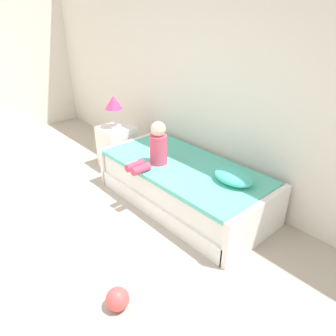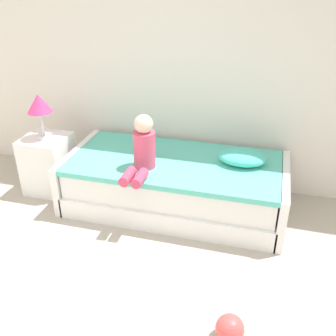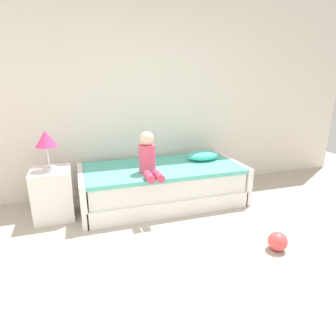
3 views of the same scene
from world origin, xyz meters
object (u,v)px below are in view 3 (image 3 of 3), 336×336
at_px(bed, 162,184).
at_px(nightstand, 53,194).
at_px(child_figure, 148,157).
at_px(pillow, 202,156).
at_px(toy_ball, 278,241).
at_px(table_lamp, 46,141).

xyz_separation_m(bed, nightstand, (-1.35, -0.04, 0.05)).
bearing_deg(child_figure, nightstand, 170.27).
distance_m(bed, nightstand, 1.35).
distance_m(nightstand, pillow, 1.99).
height_order(nightstand, child_figure, child_figure).
height_order(nightstand, toy_ball, nightstand).
xyz_separation_m(table_lamp, child_figure, (1.11, -0.19, -0.23)).
distance_m(child_figure, toy_ball, 1.66).
distance_m(nightstand, child_figure, 1.20).
distance_m(table_lamp, pillow, 2.01).
bearing_deg(pillow, nightstand, -175.98).
xyz_separation_m(bed, toy_ball, (0.73, -1.43, -0.15)).
xyz_separation_m(bed, child_figure, (-0.24, -0.23, 0.46)).
relative_size(table_lamp, child_figure, 0.88).
relative_size(nightstand, child_figure, 1.18).
xyz_separation_m(nightstand, toy_ball, (2.08, -1.39, -0.21)).
height_order(nightstand, pillow, pillow).
bearing_deg(nightstand, bed, 1.62).
xyz_separation_m(bed, table_lamp, (-1.35, -0.04, 0.69)).
bearing_deg(table_lamp, child_figure, -9.73).
height_order(bed, pillow, pillow).
height_order(bed, table_lamp, table_lamp).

